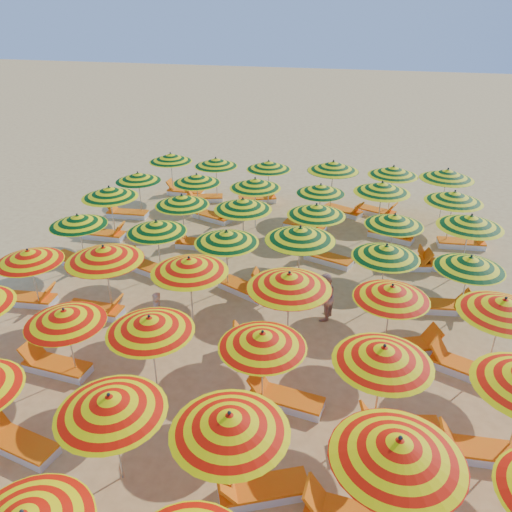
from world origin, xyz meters
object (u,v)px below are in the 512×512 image
Objects in this scene: umbrella_21 at (289,281)px; lounger_12 at (479,451)px; umbrella_46 at (393,171)px; lounger_6 at (18,443)px; beachgoer_b at (324,297)px; umbrella_45 at (333,166)px; lounger_21 at (278,288)px; lounger_18 at (74,261)px; umbrella_39 at (321,189)px; lounger_7 at (261,490)px; umbrella_35 at (471,221)px; lounger_10 at (284,399)px; lounger_26 at (406,264)px; umbrella_38 at (255,183)px; umbrella_19 at (104,254)px; umbrella_36 at (138,177)px; umbrella_22 at (392,292)px; lounger_11 at (398,428)px; lounger_33 at (185,192)px; lounger_34 at (203,198)px; lounger_36 at (343,211)px; umbrella_23 at (504,306)px; umbrella_47 at (447,174)px; umbrella_28 at (386,251)px; lounger_28 at (127,213)px; umbrella_14 at (150,324)px; umbrella_27 at (300,234)px; lounger_16 at (407,347)px; umbrella_8 at (110,404)px; lounger_13 at (29,299)px; umbrella_18 at (29,256)px; lounger_37 at (376,212)px; umbrella_30 at (109,192)px; umbrella_13 at (65,316)px; umbrella_26 at (226,237)px; lounger_20 at (245,289)px; lounger_17 at (463,368)px; umbrella_41 at (454,197)px; umbrella_10 at (398,449)px; umbrella_15 at (263,340)px; lounger_30 at (306,226)px; lounger_19 at (147,267)px; lounger_9 at (56,366)px; lounger_31 at (392,235)px; lounger_15 at (264,342)px; lounger_32 at (462,243)px; umbrella_33 at (316,210)px; lounger_23 at (104,234)px; umbrella_9 at (230,423)px; lounger_22 at (440,306)px; umbrella_20 at (189,265)px.

umbrella_21 reaches higher than lounger_12.
lounger_6 is (-7.34, -14.94, -1.80)m from umbrella_46.
umbrella_45 is at bearing -163.04° from beachgoer_b.
lounger_21 is at bearing -96.74° from umbrella_45.
lounger_6 is at bearing -45.31° from lounger_18.
lounger_7 is at bearing -87.52° from umbrella_39.
umbrella_35 reaches higher than lounger_10.
umbrella_35 is at bearing -13.07° from lounger_26.
umbrella_38 is 6.95m from beachgoer_b.
umbrella_36 is (-2.48, 7.24, -0.28)m from umbrella_19.
umbrella_22 is at bearing -122.45° from lounger_10.
lounger_11 is 1.05× the size of lounger_33.
lounger_33 is 1.28m from lounger_34.
lounger_26 is 5.11m from lounger_36.
umbrella_23 is 5.75m from lounger_26.
umbrella_47 is 4.44m from lounger_36.
umbrella_28 is at bearing 140.77° from lounger_33.
umbrella_38 is 1.22× the size of lounger_28.
umbrella_23 is 4.66m from beachgoer_b.
umbrella_35 reaches higher than umbrella_14.
lounger_16 is (3.32, -2.38, -1.88)m from umbrella_27.
umbrella_8 is 1.44× the size of lounger_16.
umbrella_18 is at bearing -24.46° from lounger_13.
lounger_37 is at bearing -169.79° from lounger_28.
umbrella_30 is 1.55× the size of lounger_28.
umbrella_26 reaches higher than umbrella_13.
lounger_20 is (0.59, -0.09, -1.72)m from umbrella_26.
lounger_33 is at bearing -20.89° from lounger_17.
umbrella_46 is at bearing -179.44° from beachgoer_b.
umbrella_41 is 7.57m from lounger_21.
umbrella_10 is 5.54m from umbrella_23.
umbrella_35 is (5.14, 7.55, 0.15)m from umbrella_15.
lounger_30 is (-5.14, 10.42, 0.00)m from lounger_12.
umbrella_8 is at bearing 56.82° from lounger_17.
umbrella_14 reaches higher than lounger_10.
lounger_19 and lounger_37 have the same top height.
umbrella_28 is at bearing -43.27° from umbrella_38.
lounger_31 is (8.19, 10.01, 0.00)m from lounger_9.
umbrella_23 is 1.35× the size of lounger_28.
umbrella_10 reaches higher than umbrella_39.
beachgoer_b reaches higher than lounger_26.
umbrella_41 is at bearing -138.47° from lounger_15.
lounger_33 is (-12.22, 2.83, 0.00)m from lounger_32.
umbrella_18 reaches higher than lounger_30.
umbrella_14 is 11.53m from lounger_31.
umbrella_33 is 8.40m from lounger_23.
umbrella_26 reaches higher than lounger_30.
umbrella_9 reaches higher than lounger_22.
lounger_20 is at bearing 127.24° from umbrella_21.
umbrella_15 is 3.66m from umbrella_20.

